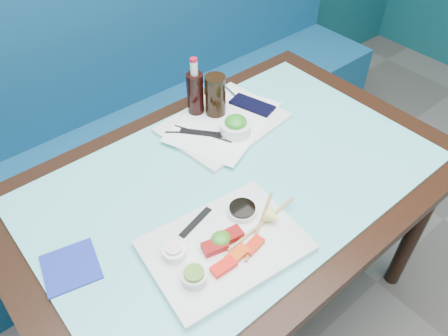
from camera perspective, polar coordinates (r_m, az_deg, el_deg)
booth_bench at (r=2.13m, az=-13.72°, el=3.85°), size 3.00×0.56×1.17m
dining_table at (r=1.41m, az=1.39°, el=-3.78°), size 1.40×0.90×0.75m
glass_top at (r=1.34m, az=1.45°, el=-1.27°), size 1.22×0.76×0.01m
sashimi_plate at (r=1.16m, az=0.09°, el=-10.18°), size 0.43×0.33×0.02m
salmon_left at (r=1.10m, az=-0.06°, el=-12.76°), size 0.07×0.03×0.02m
salmon_mid at (r=1.12m, az=1.77°, el=-11.22°), size 0.07×0.04×0.02m
salmon_right at (r=1.14m, az=3.86°, el=-10.05°), size 0.07×0.04×0.01m
tuna_left at (r=1.13m, az=-1.25°, el=-10.21°), size 0.07×0.05×0.02m
tuna_right at (r=1.15m, az=0.90°, el=-8.79°), size 0.07×0.05×0.02m
seaweed_garnish at (r=1.14m, az=-0.43°, el=-9.25°), size 0.07×0.06×0.03m
ramekin_wasabi at (r=1.08m, az=-3.91°, el=-14.03°), size 0.08×0.08×0.03m
wasabi_fill at (r=1.06m, az=-3.96°, el=-13.51°), size 0.06×0.06×0.01m
ramekin_ginger at (r=1.13m, az=-6.52°, el=-10.87°), size 0.07×0.07×0.03m
ginger_fill at (r=1.11m, az=-6.59°, el=-10.37°), size 0.05×0.05×0.01m
soy_dish at (r=1.21m, az=2.39°, el=-5.60°), size 0.09×0.09×0.02m
soy_fill at (r=1.20m, az=2.41°, el=-5.24°), size 0.09×0.09×0.01m
lemon_wedge at (r=1.18m, az=6.47°, el=-6.41°), size 0.05×0.05×0.05m
chopstick_sleeve at (r=1.19m, az=-3.73°, el=-7.06°), size 0.12×0.05×0.00m
wooden_chopstick_a at (r=1.19m, az=4.68°, el=-7.42°), size 0.22×0.13×0.01m
wooden_chopstick_b at (r=1.19m, az=5.03°, el=-7.17°), size 0.26×0.03×0.01m
serving_tray at (r=1.53m, az=-0.07°, el=5.90°), size 0.43×0.34×0.01m
paper_placemat at (r=1.52m, az=-0.07°, el=6.15°), size 0.46×0.40×0.00m
seaweed_bowl at (r=1.46m, az=1.52°, el=5.22°), size 0.11×0.11×0.04m
seaweed_salad at (r=1.44m, az=1.54°, el=6.06°), size 0.07×0.07×0.04m
cola_glass at (r=1.52m, az=-1.13°, el=9.45°), size 0.09×0.09×0.15m
navy_pouch at (r=1.59m, az=3.70°, el=8.20°), size 0.11×0.17×0.01m
fork at (r=1.65m, az=1.04°, el=9.74°), size 0.03×0.09×0.01m
black_chopstick_a at (r=1.47m, az=-2.80°, el=4.49°), size 0.10×0.20×0.01m
black_chopstick_b at (r=1.47m, az=-2.55°, el=4.64°), size 0.20×0.18×0.01m
tray_sleeve at (r=1.47m, az=-2.67°, el=4.54°), size 0.13×0.14×0.00m
cola_bottle_body at (r=1.53m, az=-3.75°, el=9.44°), size 0.07×0.07×0.17m
cola_bottle_neck at (r=1.47m, az=-3.95°, el=12.91°), size 0.03×0.03×0.05m
cola_bottle_cap at (r=1.46m, az=-4.00°, el=13.91°), size 0.03×0.03×0.01m
blue_napkin at (r=1.20m, az=-19.39°, el=-12.10°), size 0.16×0.16×0.01m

